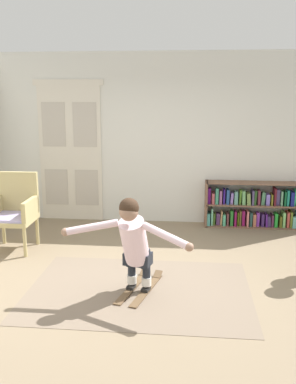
% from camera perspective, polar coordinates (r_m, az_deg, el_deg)
% --- Properties ---
extents(ground_plane, '(7.20, 7.20, 0.00)m').
position_cam_1_polar(ground_plane, '(5.30, 0.29, -11.79)').
color(ground_plane, '#7F6D55').
extents(back_wall, '(6.00, 0.10, 2.90)m').
position_cam_1_polar(back_wall, '(7.45, 2.20, 6.98)').
color(back_wall, silver).
rests_on(back_wall, ground).
extents(double_door, '(1.22, 0.05, 2.45)m').
position_cam_1_polar(double_door, '(7.70, -10.20, 5.33)').
color(double_door, beige).
rests_on(double_door, ground).
extents(rug, '(2.54, 1.83, 0.01)m').
position_cam_1_polar(rug, '(5.10, -1.18, -12.80)').
color(rug, '#786756').
rests_on(rug, ground).
extents(bookshelf, '(1.79, 0.30, 0.77)m').
position_cam_1_polar(bookshelf, '(7.52, 14.37, -1.93)').
color(bookshelf, brown).
rests_on(bookshelf, ground).
extents(wicker_chair, '(0.61, 0.61, 1.10)m').
position_cam_1_polar(wicker_chair, '(6.51, -17.28, -2.23)').
color(wicker_chair, tan).
rests_on(wicker_chair, ground).
extents(skis_pair, '(0.48, 0.94, 0.07)m').
position_cam_1_polar(skis_pair, '(5.12, -1.04, -12.46)').
color(skis_pair, brown).
rests_on(skis_pair, rug).
extents(person_skier, '(1.44, 0.76, 1.08)m').
position_cam_1_polar(person_skier, '(4.71, -1.91, -6.25)').
color(person_skier, white).
rests_on(person_skier, skis_pair).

